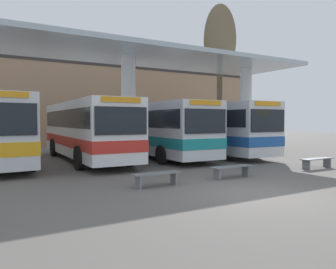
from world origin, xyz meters
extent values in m
plane|color=#605B56|center=(0.00, 0.00, 0.00)|extent=(100.00, 100.00, 0.00)
cube|color=#9E7A5B|center=(0.00, 22.82, 4.80)|extent=(40.00, 0.50, 9.60)
cube|color=#332D2D|center=(0.00, 22.82, 8.44)|extent=(40.00, 0.58, 2.30)
cylinder|color=silver|center=(0.00, 9.61, 2.87)|extent=(0.78, 0.78, 5.75)
cylinder|color=silver|center=(8.63, 9.61, 2.87)|extent=(0.78, 0.78, 5.75)
cube|color=#A8B7C1|center=(0.00, 9.61, 5.87)|extent=(22.26, 5.94, 0.24)
cube|color=black|center=(-6.40, 6.03, 2.26)|extent=(2.34, 0.16, 1.19)
cube|color=orange|center=(-6.40, 6.03, 3.16)|extent=(1.78, 0.13, 0.22)
cylinder|color=black|center=(-5.22, 8.02, 0.49)|extent=(0.32, 0.99, 0.98)
cylinder|color=black|center=(-5.48, 13.88, 0.49)|extent=(0.32, 0.99, 0.98)
cube|color=white|center=(-2.04, 10.88, 1.77)|extent=(2.66, 11.18, 2.83)
cube|color=black|center=(-2.04, 10.88, 2.31)|extent=(2.69, 10.74, 0.91)
cube|color=red|center=(-2.04, 10.88, 1.14)|extent=(2.70, 11.23, 0.51)
cube|color=black|center=(-2.16, 5.29, 2.20)|extent=(2.21, 0.11, 1.13)
cube|color=orange|center=(-2.16, 5.29, 3.05)|extent=(1.68, 0.09, 0.22)
cylinder|color=black|center=(-3.32, 7.46, 0.55)|extent=(0.31, 1.10, 1.10)
cylinder|color=black|center=(-0.92, 7.41, 0.55)|extent=(0.31, 1.10, 1.10)
cylinder|color=black|center=(-3.16, 13.97, 0.55)|extent=(0.31, 1.10, 1.10)
cylinder|color=black|center=(-0.76, 13.92, 0.55)|extent=(0.31, 1.10, 1.10)
cube|color=silver|center=(2.14, 10.62, 1.75)|extent=(2.75, 10.79, 2.87)
cube|color=black|center=(2.14, 10.62, 2.29)|extent=(2.78, 10.36, 0.92)
cube|color=teal|center=(2.14, 10.62, 1.10)|extent=(2.79, 10.83, 0.52)
cube|color=black|center=(2.00, 5.22, 2.18)|extent=(2.28, 0.12, 1.15)
cube|color=orange|center=(2.00, 5.22, 3.04)|extent=(1.73, 0.09, 0.22)
cylinder|color=black|center=(0.82, 7.32, 0.49)|extent=(0.31, 0.98, 0.97)
cylinder|color=black|center=(3.29, 7.26, 0.49)|extent=(0.31, 0.98, 0.97)
cylinder|color=black|center=(0.98, 13.60, 0.49)|extent=(0.31, 0.98, 0.97)
cylinder|color=black|center=(3.45, 13.53, 0.49)|extent=(0.31, 0.98, 0.97)
cube|color=silver|center=(5.85, 10.68, 1.77)|extent=(2.95, 11.83, 2.89)
cube|color=black|center=(5.85, 10.68, 2.32)|extent=(2.97, 11.36, 0.93)
cube|color=#1E519E|center=(5.85, 10.68, 1.12)|extent=(2.99, 11.87, 0.52)
cube|color=black|center=(5.59, 4.79, 2.20)|extent=(2.24, 0.16, 1.16)
cube|color=orange|center=(5.59, 4.79, 3.08)|extent=(1.70, 0.13, 0.22)
cylinder|color=black|center=(4.48, 7.10, 0.50)|extent=(0.32, 1.01, 1.00)
cylinder|color=black|center=(6.91, 6.99, 0.50)|extent=(0.32, 1.01, 1.00)
cylinder|color=black|center=(4.78, 13.96, 0.50)|extent=(0.32, 1.01, 1.00)
cylinder|color=black|center=(7.21, 13.85, 0.50)|extent=(0.32, 1.01, 1.00)
cube|color=slate|center=(-2.03, 2.54, 0.44)|extent=(1.68, 0.44, 0.04)
cube|color=slate|center=(-2.70, 2.54, 0.21)|extent=(0.07, 0.37, 0.42)
cube|color=slate|center=(-1.36, 2.54, 0.21)|extent=(0.07, 0.37, 0.42)
cube|color=slate|center=(6.40, 2.54, 0.44)|extent=(1.91, 0.44, 0.04)
cube|color=slate|center=(5.64, 2.54, 0.21)|extent=(0.07, 0.37, 0.42)
cube|color=slate|center=(7.17, 2.54, 0.21)|extent=(0.07, 0.37, 0.42)
cube|color=slate|center=(1.25, 2.54, 0.44)|extent=(1.80, 0.44, 0.04)
cube|color=slate|center=(0.53, 2.54, 0.21)|extent=(0.07, 0.37, 0.42)
cube|color=slate|center=(1.97, 2.54, 0.21)|extent=(0.07, 0.37, 0.42)
cylinder|color=brown|center=(9.34, 13.30, 3.51)|extent=(0.43, 0.43, 7.02)
ellipsoid|color=brown|center=(9.34, 13.30, 8.54)|extent=(2.52, 2.52, 5.54)
cube|color=#B2B7BC|center=(4.92, 19.47, 0.83)|extent=(4.43, 2.19, 1.24)
cube|color=#1E2328|center=(4.92, 19.47, 1.78)|extent=(2.49, 1.90, 0.66)
cylinder|color=black|center=(6.18, 20.50, 0.30)|extent=(0.62, 0.26, 0.60)
cylinder|color=black|center=(6.31, 18.63, 0.30)|extent=(0.62, 0.26, 0.60)
cylinder|color=black|center=(3.52, 20.30, 0.30)|extent=(0.62, 0.26, 0.60)
cylinder|color=black|center=(3.66, 18.43, 0.30)|extent=(0.62, 0.26, 0.60)
camera|label=1|loc=(-7.16, -7.06, 2.20)|focal=35.00mm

